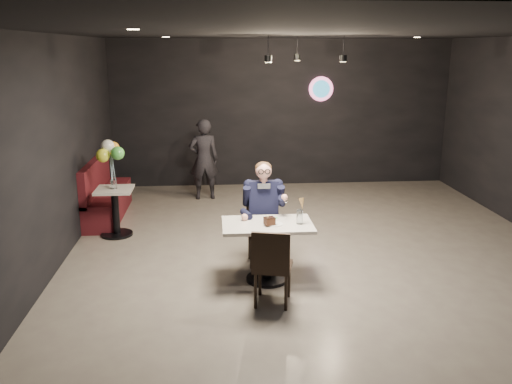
{
  "coord_description": "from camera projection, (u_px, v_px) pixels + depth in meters",
  "views": [
    {
      "loc": [
        -1.43,
        -6.67,
        2.82
      ],
      "look_at": [
        -0.89,
        0.17,
        0.99
      ],
      "focal_mm": 38.0,
      "sensor_mm": 36.0,
      "label": 1
    }
  ],
  "objects": [
    {
      "name": "side_table",
      "position": [
        116.0,
        214.0,
        8.32
      ],
      "size": [
        0.55,
        0.55,
        0.69
      ],
      "primitive_type": "cube",
      "color": "beige",
      "rests_on": "floor"
    },
    {
      "name": "pendant_lights",
      "position": [
        303.0,
        44.0,
        8.45
      ],
      "size": [
        1.4,
        1.2,
        0.36
      ],
      "primitive_type": "cube",
      "color": "black",
      "rests_on": "floor"
    },
    {
      "name": "main_table",
      "position": [
        267.0,
        252.0,
        6.69
      ],
      "size": [
        1.1,
        0.7,
        0.75
      ],
      "primitive_type": "cube",
      "color": "beige",
      "rests_on": "floor"
    },
    {
      "name": "chair_far",
      "position": [
        263.0,
        231.0,
        7.2
      ],
      "size": [
        0.42,
        0.46,
        0.92
      ],
      "primitive_type": "cube",
      "color": "black",
      "rests_on": "floor"
    },
    {
      "name": "balloon_bunch",
      "position": [
        112.0,
        159.0,
        8.1
      ],
      "size": [
        0.37,
        0.37,
        0.61
      ],
      "primitive_type": "cube",
      "color": "yellow",
      "rests_on": "balloon_vase"
    },
    {
      "name": "dessert_plate",
      "position": [
        274.0,
        224.0,
        6.55
      ],
      "size": [
        0.21,
        0.21,
        0.01
      ],
      "primitive_type": "cylinder",
      "color": "white",
      "rests_on": "main_table"
    },
    {
      "name": "mint_leaf",
      "position": [
        275.0,
        218.0,
        6.5
      ],
      "size": [
        0.07,
        0.04,
        0.01
      ],
      "primitive_type": "ellipsoid",
      "color": "#2D8931",
      "rests_on": "cake_slice"
    },
    {
      "name": "seated_man",
      "position": [
        263.0,
        212.0,
        7.13
      ],
      "size": [
        0.6,
        0.8,
        1.44
      ],
      "primitive_type": "cube",
      "color": "black",
      "rests_on": "floor"
    },
    {
      "name": "wall_sign",
      "position": [
        321.0,
        89.0,
        11.12
      ],
      "size": [
        0.5,
        0.06,
        0.5
      ],
      "primitive_type": null,
      "color": "pink",
      "rests_on": "floor"
    },
    {
      "name": "chair_near",
      "position": [
        273.0,
        265.0,
        6.08
      ],
      "size": [
        0.52,
        0.54,
        0.92
      ],
      "primitive_type": "cube",
      "rotation": [
        0.0,
        0.0,
        -0.23
      ],
      "color": "black",
      "rests_on": "floor"
    },
    {
      "name": "booth_bench",
      "position": [
        107.0,
        189.0,
        9.22
      ],
      "size": [
        0.5,
        1.99,
        0.99
      ],
      "primitive_type": "cube",
      "color": "#440E0F",
      "rests_on": "floor"
    },
    {
      "name": "balloon_vase",
      "position": [
        114.0,
        184.0,
        8.2
      ],
      "size": [
        0.1,
        0.1,
        0.15
      ],
      "primitive_type": "cylinder",
      "color": "silver",
      "rests_on": "side_table"
    },
    {
      "name": "floor",
      "position": [
        323.0,
        265.0,
        7.27
      ],
      "size": [
        9.0,
        9.0,
        0.0
      ],
      "primitive_type": "plane",
      "color": "gray",
      "rests_on": "ground"
    },
    {
      "name": "sundae_glass",
      "position": [
        300.0,
        217.0,
        6.56
      ],
      "size": [
        0.08,
        0.08,
        0.17
      ],
      "primitive_type": "cylinder",
      "color": "silver",
      "rests_on": "main_table"
    },
    {
      "name": "wafer_cone",
      "position": [
        302.0,
        204.0,
        6.53
      ],
      "size": [
        0.08,
        0.08,
        0.14
      ],
      "primitive_type": "cone",
      "rotation": [
        0.0,
        0.0,
        0.26
      ],
      "color": "tan",
      "rests_on": "sundae_glass"
    },
    {
      "name": "passerby",
      "position": [
        204.0,
        159.0,
        10.26
      ],
      "size": [
        0.6,
        0.43,
        1.54
      ],
      "primitive_type": "imported",
      "rotation": [
        0.0,
        0.0,
        3.25
      ],
      "color": "black",
      "rests_on": "floor"
    },
    {
      "name": "cake_slice",
      "position": [
        270.0,
        221.0,
        6.5
      ],
      "size": [
        0.15,
        0.13,
        0.08
      ],
      "primitive_type": "cube",
      "rotation": [
        0.0,
        0.0,
        0.35
      ],
      "color": "black",
      "rests_on": "dessert_plate"
    }
  ]
}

